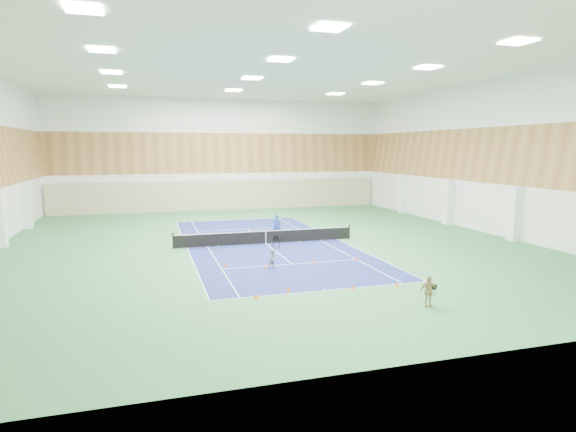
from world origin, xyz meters
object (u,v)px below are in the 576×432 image
at_px(ball_cart, 276,242).
at_px(coach, 277,225).
at_px(child_apron, 428,291).
at_px(child_court, 273,259).
at_px(tennis_net, 266,236).

bearing_deg(ball_cart, coach, 91.29).
bearing_deg(child_apron, child_court, 125.93).
relative_size(coach, child_apron, 1.28).
distance_m(tennis_net, coach, 2.95).
bearing_deg(child_court, child_apron, -77.83).
bearing_deg(tennis_net, child_court, -100.53).
xyz_separation_m(tennis_net, coach, (1.49, 2.53, 0.31)).
height_order(coach, child_court, coach).
bearing_deg(coach, tennis_net, 78.56).
relative_size(coach, child_court, 1.58).
height_order(coach, ball_cart, coach).
relative_size(tennis_net, ball_cart, 15.94).
xyz_separation_m(child_court, child_apron, (4.66, -8.26, 0.13)).
bearing_deg(tennis_net, coach, 59.46).
bearing_deg(child_court, ball_cart, 55.93).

